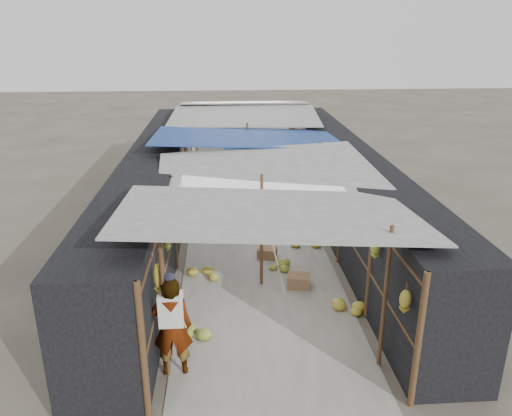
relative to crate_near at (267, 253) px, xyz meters
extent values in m
plane|color=#6B6356|center=(-0.25, -4.36, -0.14)|extent=(80.00, 80.00, 0.00)
cube|color=#9E998E|center=(-0.25, 2.14, -0.13)|extent=(3.60, 16.00, 0.02)
cube|color=black|center=(-2.95, 2.14, 1.01)|extent=(1.40, 15.00, 2.30)
cube|color=black|center=(2.45, 2.14, 1.01)|extent=(1.40, 15.00, 2.30)
cube|color=#836142|center=(0.00, 0.00, 0.00)|extent=(0.54, 0.47, 0.28)
cube|color=#836142|center=(0.57, -1.55, 0.01)|extent=(0.56, 0.49, 0.30)
cube|color=#836142|center=(-0.60, 4.12, -0.01)|extent=(0.46, 0.40, 0.26)
cylinder|color=black|center=(0.80, 2.54, -0.04)|extent=(0.64, 0.64, 0.19)
imported|color=silver|center=(-1.95, -4.31, 0.76)|extent=(0.66, 0.43, 1.80)
imported|color=#1F369D|center=(-0.82, 1.12, 0.58)|extent=(0.82, 0.72, 1.43)
imported|color=#4A4640|center=(1.45, 4.70, 0.25)|extent=(0.52, 0.57, 0.77)
cylinder|color=brown|center=(-2.05, -4.36, 1.16)|extent=(0.07, 0.07, 2.60)
cylinder|color=brown|center=(1.55, -4.36, 1.16)|extent=(0.07, 0.07, 2.60)
cylinder|color=brown|center=(-0.25, -1.36, 1.16)|extent=(0.07, 0.07, 2.60)
cylinder|color=brown|center=(-2.05, 1.64, 1.16)|extent=(0.07, 0.07, 2.60)
cylinder|color=brown|center=(1.55, 1.64, 1.16)|extent=(0.07, 0.07, 2.60)
cylinder|color=brown|center=(-0.25, 4.64, 1.16)|extent=(0.07, 0.07, 2.60)
cylinder|color=brown|center=(-2.05, 7.64, 1.16)|extent=(0.07, 0.07, 2.60)
cylinder|color=brown|center=(1.55, 7.64, 1.16)|extent=(0.07, 0.07, 2.60)
cube|color=#A0A09B|center=(-0.25, -3.36, 2.36)|extent=(5.21, 3.19, 0.52)
cube|color=#A0A09B|center=(-0.05, -0.16, 2.21)|extent=(5.23, 3.73, 0.50)
cube|color=#214797|center=(-0.35, 3.14, 2.31)|extent=(5.40, 3.60, 0.41)
cube|color=#A0A09B|center=(-0.25, 6.44, 2.41)|extent=(5.37, 3.66, 0.27)
cube|color=#A0A09B|center=(-0.15, 8.84, 2.51)|extent=(5.00, 1.99, 0.24)
cylinder|color=brown|center=(-2.25, 2.14, 1.91)|extent=(0.06, 15.00, 0.06)
cylinder|color=brown|center=(1.75, 2.14, 1.91)|extent=(0.06, 15.00, 0.06)
cylinder|color=gray|center=(-0.25, 2.14, 1.91)|extent=(0.02, 15.00, 0.02)
cube|color=white|center=(0.43, 4.45, 1.64)|extent=(0.60, 0.03, 0.55)
cube|color=#271AAD|center=(-0.11, 0.69, 1.59)|extent=(0.55, 0.03, 0.65)
cube|color=maroon|center=(0.55, 1.18, 1.61)|extent=(0.50, 0.03, 0.60)
cube|color=#214C97|center=(-0.71, 5.36, 1.61)|extent=(0.65, 0.03, 0.60)
cube|color=#192BA7|center=(-0.18, 1.85, 1.61)|extent=(0.70, 0.03, 0.60)
ellipsoid|color=#A5942A|center=(-2.13, -4.28, 1.60)|extent=(0.14, 0.12, 0.60)
ellipsoid|color=olive|center=(-2.13, -2.77, 1.62)|extent=(0.15, 0.13, 0.45)
ellipsoid|color=#A5942A|center=(-2.13, -1.86, 1.47)|extent=(0.18, 0.15, 0.53)
ellipsoid|color=#A5942A|center=(-2.13, -0.43, 1.49)|extent=(0.18, 0.15, 0.37)
ellipsoid|color=olive|center=(-2.13, 1.70, 1.35)|extent=(0.17, 0.15, 0.59)
ellipsoid|color=olive|center=(-2.13, 2.59, 1.44)|extent=(0.19, 0.16, 0.56)
ellipsoid|color=#A5942A|center=(-2.13, 4.24, 1.37)|extent=(0.19, 0.16, 0.55)
ellipsoid|color=olive|center=(-2.13, 5.65, 1.65)|extent=(0.18, 0.15, 0.47)
ellipsoid|color=olive|center=(-2.13, 7.67, 1.59)|extent=(0.15, 0.13, 0.45)
ellipsoid|color=olive|center=(-2.13, 8.71, 1.58)|extent=(0.18, 0.16, 0.46)
ellipsoid|color=#A5942A|center=(1.63, -4.99, 1.48)|extent=(0.18, 0.16, 0.41)
ellipsoid|color=olive|center=(1.63, -3.43, 1.62)|extent=(0.18, 0.15, 0.38)
ellipsoid|color=#A5942A|center=(1.63, -1.70, 1.51)|extent=(0.14, 0.12, 0.54)
ellipsoid|color=#A5942A|center=(1.63, -0.39, 1.66)|extent=(0.17, 0.15, 0.46)
ellipsoid|color=olive|center=(1.63, 1.59, 1.44)|extent=(0.20, 0.17, 0.46)
ellipsoid|color=#A5942A|center=(1.63, 2.93, 1.60)|extent=(0.17, 0.14, 0.55)
ellipsoid|color=#A5942A|center=(1.63, 4.26, 1.63)|extent=(0.17, 0.15, 0.56)
ellipsoid|color=olive|center=(1.63, 5.90, 1.47)|extent=(0.17, 0.14, 0.48)
ellipsoid|color=olive|center=(1.63, 7.81, 1.61)|extent=(0.19, 0.16, 0.45)
ellipsoid|color=olive|center=(1.63, 8.59, 1.47)|extent=(0.14, 0.12, 0.43)
ellipsoid|color=olive|center=(0.92, 3.63, 0.03)|extent=(0.68, 0.58, 0.34)
ellipsoid|color=#A5942A|center=(1.45, -2.66, -0.02)|extent=(0.46, 0.39, 0.23)
ellipsoid|color=olive|center=(0.23, -0.82, 0.03)|extent=(0.68, 0.58, 0.34)
ellipsoid|color=#A5942A|center=(-1.57, -0.92, -0.01)|extent=(0.53, 0.45, 0.26)
ellipsoid|color=#A5942A|center=(-0.84, 2.31, 0.03)|extent=(0.66, 0.56, 0.33)
ellipsoid|color=#A5942A|center=(1.02, 0.66, 0.03)|extent=(0.68, 0.58, 0.34)
ellipsoid|color=olive|center=(-1.59, -3.32, 0.01)|extent=(0.58, 0.49, 0.29)
camera|label=1|loc=(-1.06, -11.39, 5.37)|focal=35.00mm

